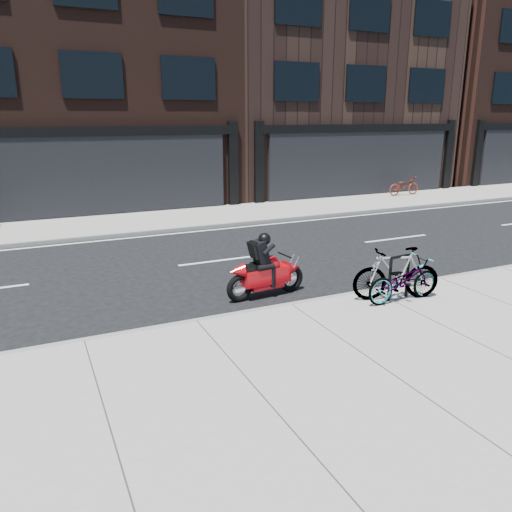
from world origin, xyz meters
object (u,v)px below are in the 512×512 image
motorcycle (269,270)px  bicycle_far (404,186)px  bicycle_front (403,280)px  bike_rack (399,273)px  bicycle_rear (396,274)px

motorcycle → bicycle_far: size_ratio=1.12×
bicycle_front → motorcycle: (-2.18, 1.75, 0.00)m
bicycle_front → bicycle_far: size_ratio=1.00×
bike_rack → motorcycle: motorcycle is taller
bicycle_front → bicycle_far: 14.81m
bicycle_front → motorcycle: motorcycle is taller
bike_rack → bicycle_front: 0.18m
bike_rack → bicycle_rear: 0.07m
bicycle_front → bicycle_rear: (-0.06, 0.16, 0.10)m
bicycle_rear → bicycle_far: bearing=156.0°
bike_rack → bicycle_far: bike_rack is taller
bicycle_rear → motorcycle: size_ratio=0.96×
bike_rack → bicycle_front: (-0.01, -0.16, -0.10)m
bicycle_rear → bicycle_far: bicycle_rear is taller
bicycle_front → motorcycle: size_ratio=0.89×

